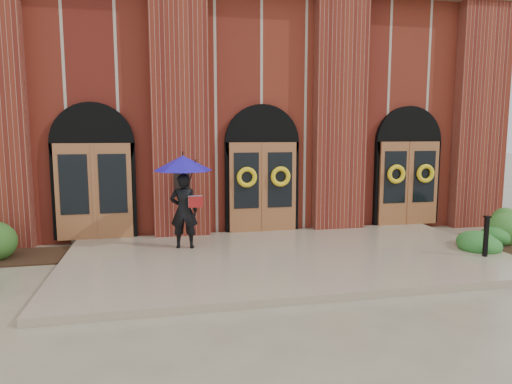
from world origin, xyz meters
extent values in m
plane|color=gray|center=(0.00, 0.00, 0.00)|extent=(90.00, 90.00, 0.00)
cube|color=gray|center=(0.00, 0.15, 0.07)|extent=(10.00, 5.30, 0.15)
cube|color=maroon|center=(0.00, 8.90, 3.50)|extent=(16.00, 12.00, 7.00)
cube|color=black|center=(-2.25, 2.47, 1.65)|extent=(0.40, 0.05, 0.55)
cube|color=maroon|center=(-2.25, 2.73, 3.50)|extent=(1.50, 0.45, 7.00)
cube|color=maroon|center=(2.25, 2.73, 3.50)|extent=(1.50, 0.45, 7.00)
cube|color=maroon|center=(6.75, 2.73, 3.50)|extent=(1.50, 0.45, 7.00)
cube|color=#9A5A32|center=(-4.50, 2.71, 1.40)|extent=(1.90, 0.10, 2.50)
cylinder|color=black|center=(-4.50, 2.85, 2.65)|extent=(2.10, 0.22, 2.10)
cube|color=#9A5A32|center=(0.00, 2.71, 1.40)|extent=(1.90, 0.10, 2.50)
cylinder|color=black|center=(0.00, 2.85, 2.65)|extent=(2.10, 0.22, 2.10)
cube|color=#9A5A32|center=(4.50, 2.71, 1.40)|extent=(1.90, 0.10, 2.50)
cylinder|color=black|center=(4.50, 2.85, 2.65)|extent=(2.10, 0.22, 2.10)
torus|color=yellow|center=(-0.48, 2.59, 1.70)|extent=(0.57, 0.13, 0.57)
torus|color=yellow|center=(0.48, 2.59, 1.70)|extent=(0.57, 0.13, 0.57)
torus|color=yellow|center=(4.02, 2.59, 1.70)|extent=(0.57, 0.13, 0.57)
torus|color=yellow|center=(4.98, 2.59, 1.70)|extent=(0.57, 0.13, 0.57)
imported|color=black|center=(-2.28, 1.28, 1.06)|extent=(0.73, 0.55, 1.81)
cone|color=#2015A8|center=(-2.28, 1.28, 2.20)|extent=(1.65, 1.65, 0.36)
cylinder|color=black|center=(-2.23, 1.23, 1.72)|extent=(0.02, 0.02, 0.60)
cube|color=#A9ABAE|center=(-2.02, 1.13, 1.30)|extent=(0.36, 0.23, 0.27)
cube|color=maroon|center=(-2.02, 1.04, 1.30)|extent=(0.34, 0.09, 0.27)
cube|color=black|center=(4.30, -0.94, 0.60)|extent=(0.09, 0.09, 0.89)
cube|color=black|center=(4.30, -0.94, 1.06)|extent=(0.14, 0.14, 0.04)
ellipsoid|color=#255F22|center=(5.10, 0.00, 0.24)|extent=(1.38, 1.18, 0.49)
camera|label=1|loc=(-2.87, -9.64, 2.94)|focal=32.00mm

